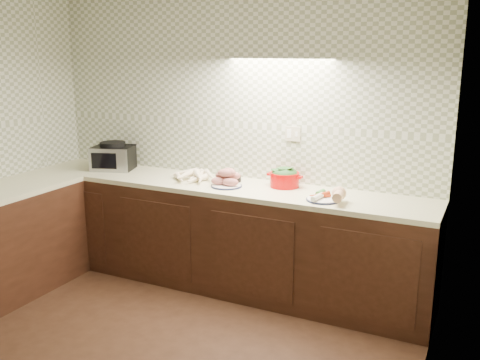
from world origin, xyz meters
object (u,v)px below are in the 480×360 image
at_px(toaster_oven, 113,157).
at_px(onion_bowl, 233,177).
at_px(dutch_oven, 285,177).
at_px(veg_plate, 330,196).
at_px(parsnip_pile, 194,176).
at_px(sweet_potato_plate, 227,179).

bearing_deg(toaster_oven, onion_bowl, -15.28).
xyz_separation_m(dutch_oven, veg_plate, (0.46, -0.25, -0.04)).
distance_m(toaster_oven, parsnip_pile, 0.89).
xyz_separation_m(toaster_oven, onion_bowl, (1.22, 0.07, -0.08)).
height_order(sweet_potato_plate, dutch_oven, dutch_oven).
xyz_separation_m(sweet_potato_plate, veg_plate, (0.89, -0.05, -0.02)).
height_order(toaster_oven, parsnip_pile, toaster_oven).
distance_m(sweet_potato_plate, veg_plate, 0.89).
height_order(parsnip_pile, veg_plate, veg_plate).
bearing_deg(veg_plate, parsnip_pile, 173.88).
relative_size(dutch_oven, veg_plate, 1.01).
bearing_deg(onion_bowl, dutch_oven, 2.64).
distance_m(sweet_potato_plate, onion_bowl, 0.18).
xyz_separation_m(toaster_oven, parsnip_pile, (0.89, -0.02, -0.08)).
distance_m(toaster_oven, veg_plate, 2.15).
relative_size(toaster_oven, veg_plate, 1.47).
bearing_deg(dutch_oven, toaster_oven, -176.35).
height_order(parsnip_pile, sweet_potato_plate, sweet_potato_plate).
relative_size(sweet_potato_plate, veg_plate, 0.86).
relative_size(onion_bowl, veg_plate, 0.48).
distance_m(parsnip_pile, dutch_oven, 0.80).
bearing_deg(sweet_potato_plate, onion_bowl, 101.81).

